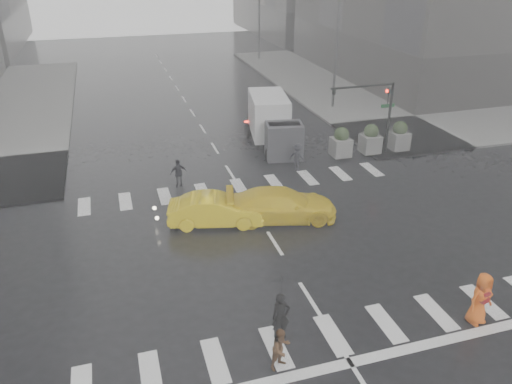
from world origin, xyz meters
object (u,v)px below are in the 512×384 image
object	(u,v)px
pedestrian_brown	(281,349)
taxi_mid	(216,210)
traffic_signal_pole	(376,105)
pedestrian_orange	(481,299)
box_truck	(273,122)

from	to	relation	value
pedestrian_brown	taxi_mid	xyz separation A→B (m)	(0.05, 9.22, 0.01)
traffic_signal_pole	taxi_mid	distance (m)	12.65
pedestrian_brown	pedestrian_orange	world-z (taller)	pedestrian_orange
pedestrian_orange	box_truck	world-z (taller)	box_truck
pedestrian_orange	taxi_mid	bearing A→B (deg)	116.39
box_truck	taxi_mid	bearing A→B (deg)	-112.48
traffic_signal_pole	box_truck	xyz separation A→B (m)	(-5.38, 3.18, -1.52)
traffic_signal_pole	taxi_mid	bearing A→B (deg)	-153.20
taxi_mid	pedestrian_orange	bearing A→B (deg)	-128.89
pedestrian_brown	pedestrian_orange	xyz separation A→B (m)	(7.12, -0.00, 0.26)
pedestrian_orange	box_truck	distance (m)	18.06
pedestrian_brown	pedestrian_orange	distance (m)	7.12
pedestrian_brown	box_truck	distance (m)	18.91
traffic_signal_pole	taxi_mid	size ratio (longest dim) A/B	1.03
pedestrian_orange	taxi_mid	size ratio (longest dim) A/B	0.44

